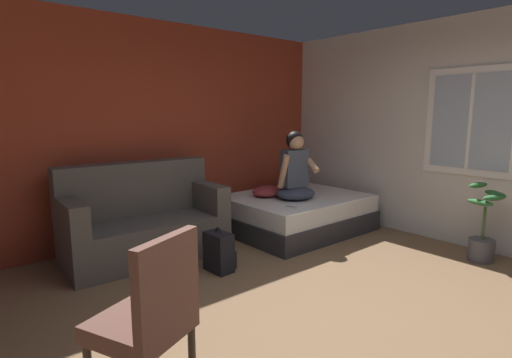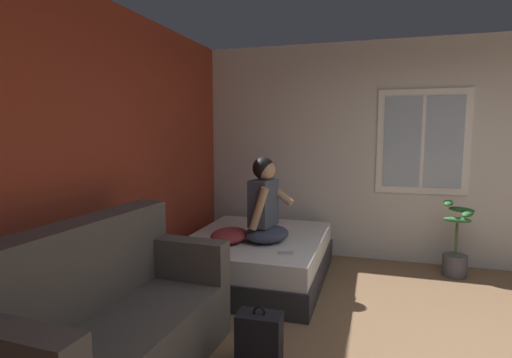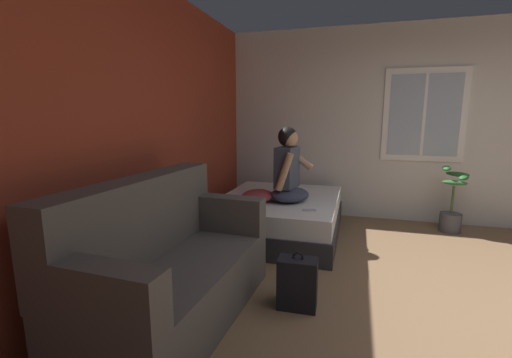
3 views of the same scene
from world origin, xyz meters
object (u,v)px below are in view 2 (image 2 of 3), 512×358
(bed, at_px, (256,257))
(person_seated, at_px, (265,207))
(throw_pillow, at_px, (229,235))
(backpack, at_px, (260,343))
(cell_phone, at_px, (286,253))
(couch, at_px, (109,324))
(potted_plant, at_px, (456,250))

(bed, relative_size, person_seated, 2.07)
(bed, bearing_deg, throw_pillow, 148.25)
(bed, height_order, backpack, bed)
(bed, height_order, cell_phone, cell_phone)
(throw_pillow, bearing_deg, person_seated, -66.43)
(couch, relative_size, backpack, 3.79)
(backpack, relative_size, cell_phone, 3.18)
(person_seated, bearing_deg, backpack, -165.85)
(couch, bearing_deg, bed, -10.61)
(potted_plant, bearing_deg, couch, 137.72)
(bed, distance_m, potted_plant, 2.23)
(potted_plant, bearing_deg, person_seated, 114.22)
(throw_pillow, bearing_deg, bed, -31.75)
(throw_pillow, height_order, potted_plant, potted_plant)
(couch, relative_size, person_seated, 1.98)
(bed, xyz_separation_m, couch, (-2.02, 0.38, 0.16))
(bed, distance_m, couch, 2.06)
(person_seated, distance_m, backpack, 1.63)
(bed, relative_size, potted_plant, 2.13)
(cell_phone, distance_m, potted_plant, 2.09)
(backpack, height_order, potted_plant, potted_plant)
(throw_pillow, xyz_separation_m, potted_plant, (1.03, -2.30, -0.25))
(person_seated, height_order, cell_phone, person_seated)
(bed, bearing_deg, cell_phone, -140.09)
(person_seated, xyz_separation_m, throw_pillow, (-0.15, 0.34, -0.29))
(couch, xyz_separation_m, potted_plant, (2.73, -2.49, -0.09))
(couch, distance_m, throw_pillow, 1.72)
(person_seated, bearing_deg, throw_pillow, 113.57)
(person_seated, relative_size, backpack, 1.91)
(backpack, relative_size, potted_plant, 0.54)
(throw_pillow, bearing_deg, cell_phone, -108.37)
(person_seated, bearing_deg, couch, 164.27)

